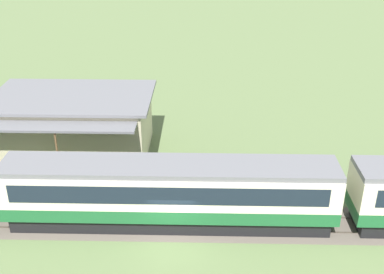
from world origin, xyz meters
TOP-DOWN VIEW (x-y plane):
  - ground_plane at (0.00, 0.00)m, footprint 600.00×600.00m
  - passenger_train at (0.07, 1.43)m, footprint 58.22×2.87m
  - railway_track at (-4.94, 1.43)m, footprint 109.12×3.60m
  - station_building at (-7.69, 10.12)m, footprint 11.41×8.26m

SIDE VIEW (x-z plane):
  - ground_plane at x=0.00m, z-range 0.00..0.00m
  - railway_track at x=-4.94m, z-range -0.01..0.03m
  - passenger_train at x=0.07m, z-range 0.22..4.13m
  - station_building at x=-7.69m, z-range 0.03..4.51m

